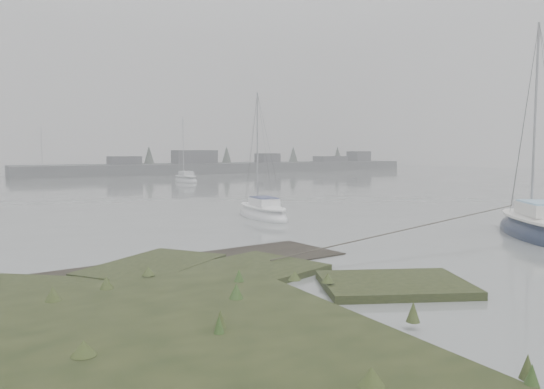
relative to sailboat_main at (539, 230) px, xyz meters
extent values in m
plane|color=slate|center=(-10.75, 27.61, -0.28)|extent=(160.00, 160.00, 0.00)
cube|color=#4C4F51|center=(15.25, 59.61, 0.32)|extent=(60.00, 8.00, 1.60)
cube|color=#424247|center=(-0.75, 58.61, 1.12)|extent=(4.00, 3.00, 2.20)
cube|color=#424247|center=(9.25, 58.61, 1.52)|extent=(6.00, 3.00, 3.00)
cube|color=#424247|center=(21.25, 58.61, 1.27)|extent=(3.00, 3.00, 2.50)
cube|color=#424247|center=(33.25, 58.61, 1.02)|extent=(5.00, 3.00, 2.00)
cube|color=#424247|center=(39.25, 58.61, 1.42)|extent=(3.00, 3.00, 2.80)
cone|color=#384238|center=(3.25, 60.61, 1.92)|extent=(2.00, 2.00, 3.50)
cone|color=#384238|center=(15.25, 60.61, 1.92)|extent=(2.00, 2.00, 3.50)
cone|color=#384238|center=(27.25, 60.61, 1.92)|extent=(2.00, 2.00, 3.50)
cone|color=#384238|center=(36.25, 60.61, 1.92)|extent=(2.00, 2.00, 3.50)
ellipsoid|color=#101933|center=(0.01, 0.01, -0.17)|extent=(5.42, 6.46, 1.56)
ellipsoid|color=white|center=(0.01, 0.01, 0.45)|extent=(4.60, 5.54, 0.44)
cube|color=white|center=(-0.15, -0.21, 0.84)|extent=(2.39, 2.59, 0.46)
cube|color=#8FBDE0|center=(-0.15, -0.21, 1.09)|extent=(2.21, 2.39, 0.07)
cylinder|color=#939399|center=(0.48, 0.69, 4.44)|extent=(0.10, 0.10, 7.33)
ellipsoid|color=white|center=(-6.44, 10.59, -0.20)|extent=(2.00, 4.92, 1.16)
ellipsoid|color=white|center=(-6.44, 10.59, 0.27)|extent=(1.63, 4.27, 0.33)
cube|color=white|center=(-6.46, 10.39, 0.56)|extent=(1.17, 1.73, 0.34)
cube|color=navy|center=(-6.46, 10.39, 0.75)|extent=(1.09, 1.59, 0.05)
cylinder|color=#939399|center=(-6.39, 11.21, 3.25)|extent=(0.08, 0.08, 5.48)
cylinder|color=#939399|center=(-6.47, 10.25, 0.75)|extent=(0.23, 1.92, 0.06)
ellipsoid|color=silver|center=(0.84, 40.18, -0.19)|extent=(1.89, 5.26, 1.26)
ellipsoid|color=silver|center=(0.84, 40.18, 0.31)|extent=(1.52, 4.58, 0.36)
cube|color=silver|center=(0.83, 39.96, 0.63)|extent=(1.18, 1.82, 0.37)
cube|color=silver|center=(0.83, 39.96, 0.83)|extent=(1.10, 1.67, 0.06)
cylinder|color=#939399|center=(0.86, 40.85, 3.55)|extent=(0.08, 0.08, 5.95)
cylinder|color=#939399|center=(0.83, 39.81, 0.83)|extent=(0.14, 2.08, 0.07)
ellipsoid|color=#B8BDC3|center=(-10.01, 60.55, -0.20)|extent=(4.90, 1.96, 1.16)
ellipsoid|color=silver|center=(-10.01, 60.55, 0.27)|extent=(4.26, 1.60, 0.33)
cube|color=silver|center=(-9.81, 60.54, 0.55)|extent=(1.72, 1.16, 0.34)
cube|color=#B5B8C1|center=(-9.81, 60.54, 0.75)|extent=(1.58, 1.08, 0.05)
cylinder|color=#939399|center=(-10.63, 60.60, 3.24)|extent=(0.08, 0.08, 5.47)
cylinder|color=#939399|center=(-9.67, 60.52, 0.75)|extent=(1.91, 0.22, 0.06)
camera|label=1|loc=(-19.29, -12.42, 3.13)|focal=35.00mm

